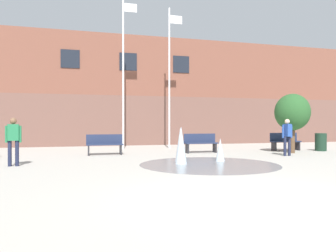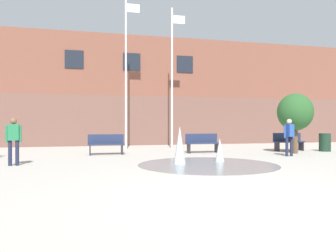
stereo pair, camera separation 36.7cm
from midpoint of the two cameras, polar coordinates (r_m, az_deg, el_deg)
name	(u,v)px [view 1 (the left image)]	position (r m, az deg, el deg)	size (l,w,h in m)	color
ground_plane	(247,198)	(6.42, 12.03, -12.21)	(100.00, 100.00, 0.00)	#B2ADA3
library_building	(122,94)	(23.88, -8.47, 5.53)	(36.00, 6.05, 7.02)	brown
splash_fountain	(194,150)	(11.61, 3.57, -4.27)	(4.75, 4.75, 1.30)	gray
park_bench_left_of_flagpoles	(105,144)	(14.87, -11.67, -3.11)	(1.60, 0.44, 0.91)	#28282D
park_bench_under_right_flagpole	(201,143)	(15.69, 5.04, -2.92)	(1.60, 0.44, 0.91)	#28282D
park_bench_far_right	(285,141)	(17.95, 19.16, -2.51)	(1.60, 0.44, 0.91)	#28282D
adult_in_red	(287,134)	(14.96, 19.39, -1.36)	(0.50, 0.35, 1.59)	#1E233D
adult_near_bench	(13,138)	(11.93, -26.14, -1.85)	(0.50, 0.23, 1.59)	#1E233D
flagpole_left	(124,68)	(18.14, -8.31, 9.98)	(0.80, 0.10, 8.31)	silver
flagpole_right	(170,74)	(18.61, -0.26, 9.07)	(0.80, 0.10, 7.88)	silver
trash_can	(321,142)	(18.32, 24.54, -2.56)	(0.56, 0.56, 0.90)	#193323
street_tree_near_building	(292,113)	(16.43, 20.24, 2.22)	(1.63, 1.63, 2.80)	brown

